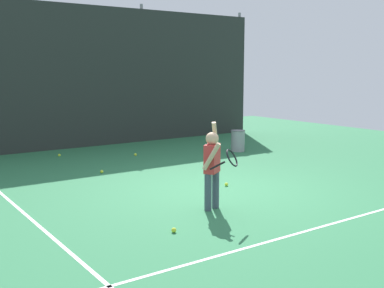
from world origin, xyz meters
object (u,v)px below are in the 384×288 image
object	(u,v)px
tennis_ball_0	(135,155)
tennis_ball_2	(226,184)
ball_hopper	(238,140)
tennis_ball_5	(102,172)
tennis_ball_1	(59,155)
tennis_player	(213,163)
tennis_ball_4	(174,230)

from	to	relation	value
tennis_ball_0	tennis_ball_2	world-z (taller)	same
ball_hopper	tennis_ball_2	bearing A→B (deg)	-133.49
tennis_ball_0	tennis_ball_5	bearing A→B (deg)	-137.98
tennis_ball_5	ball_hopper	bearing A→B (deg)	6.25
tennis_ball_0	tennis_ball_1	world-z (taller)	same
tennis_player	tennis_ball_0	world-z (taller)	tennis_player
tennis_player	tennis_ball_2	xyz separation A→B (m)	(1.12, 1.04, -0.69)
ball_hopper	tennis_ball_5	distance (m)	4.14
tennis_ball_5	tennis_player	bearing A→B (deg)	-84.68
ball_hopper	tennis_ball_2	world-z (taller)	ball_hopper
ball_hopper	tennis_ball_0	xyz separation A→B (m)	(-2.57, 0.94, -0.26)
ball_hopper	tennis_ball_2	size ratio (longest dim) A/B	8.52
tennis_ball_0	tennis_ball_1	xyz separation A→B (m)	(-1.60, 1.02, 0.00)
tennis_ball_1	tennis_ball_2	world-z (taller)	same
tennis_ball_2	tennis_ball_4	bearing A→B (deg)	-143.96
tennis_ball_0	ball_hopper	bearing A→B (deg)	-20.04
tennis_player	ball_hopper	xyz separation A→B (m)	(3.79, 3.85, -0.44)
tennis_player	tennis_ball_5	xyz separation A→B (m)	(-0.32, 3.41, -0.69)
tennis_ball_4	tennis_ball_0	bearing A→B (deg)	66.81
tennis_ball_1	tennis_ball_4	bearing A→B (deg)	-96.21
tennis_ball_4	tennis_ball_5	bearing A→B (deg)	79.27
tennis_player	tennis_ball_1	distance (m)	5.87
tennis_ball_2	tennis_ball_5	size ratio (longest dim) A/B	1.00
tennis_ball_1	tennis_ball_2	xyz separation A→B (m)	(1.49, -4.77, 0.00)
tennis_ball_5	tennis_ball_4	bearing A→B (deg)	-100.73
ball_hopper	tennis_ball_5	world-z (taller)	ball_hopper
tennis_ball_1	tennis_ball_4	xyz separation A→B (m)	(-0.69, -6.36, 0.00)
tennis_ball_1	tennis_ball_5	distance (m)	2.41
tennis_player	tennis_ball_0	xyz separation A→B (m)	(1.22, 4.79, -0.69)
tennis_ball_1	tennis_ball_5	world-z (taller)	same
tennis_ball_1	tennis_player	bearing A→B (deg)	-86.32
tennis_player	tennis_ball_4	distance (m)	1.38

